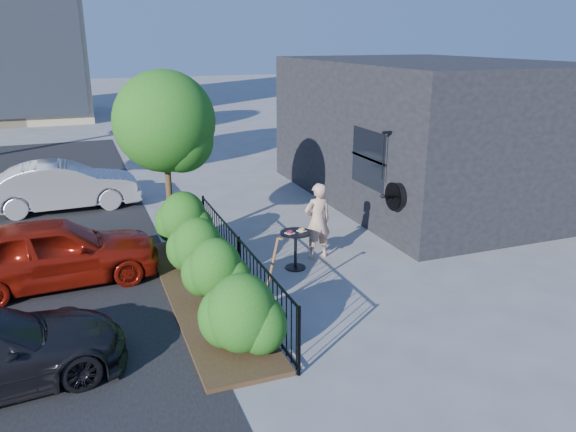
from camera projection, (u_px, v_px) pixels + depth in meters
name	position (u px, v px, depth m)	size (l,w,h in m)	color
ground	(312.00, 279.00, 11.24)	(120.00, 120.00, 0.00)	gray
shop_building	(424.00, 130.00, 16.50)	(6.22, 9.00, 4.00)	black
fence	(239.00, 264.00, 10.56)	(0.05, 6.05, 1.10)	black
planting_bed	(204.00, 295.00, 10.48)	(1.30, 6.00, 0.08)	#382616
shrubs	(207.00, 259.00, 10.40)	(1.10, 5.60, 1.24)	#255A14
patio_tree	(168.00, 128.00, 12.09)	(2.20, 2.20, 3.94)	#3F2B19
cafe_table	(296.00, 243.00, 11.61)	(0.64, 0.64, 0.86)	black
woman	(318.00, 221.00, 12.10)	(0.61, 0.40, 1.69)	tan
shovel	(269.00, 279.00, 9.75)	(0.47, 0.18, 1.40)	brown
car_red	(53.00, 252.00, 10.84)	(1.59, 3.95, 1.35)	maroon
car_silver	(64.00, 186.00, 15.63)	(1.42, 4.06, 1.34)	#B6B5BB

